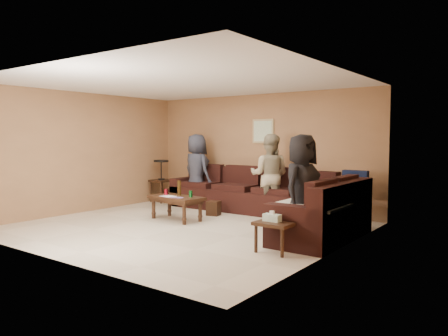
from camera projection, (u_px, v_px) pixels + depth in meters
name	position (u px, v px, depth m)	size (l,w,h in m)	color
room	(183.00, 132.00, 7.49)	(5.60, 5.50, 2.50)	beige
sectional_sofa	(268.00, 202.00, 8.32)	(4.65, 2.90, 0.97)	black
coffee_table	(176.00, 200.00, 8.26)	(1.14, 0.67, 0.73)	#331C11
end_table_left	(161.00, 180.00, 10.57)	(0.47, 0.47, 1.02)	#331C11
side_table_right	(274.00, 225.00, 5.92)	(0.52, 0.42, 0.57)	#331C11
waste_bin	(214.00, 208.00, 8.76)	(0.24, 0.24, 0.29)	#331C11
wall_art	(263.00, 131.00, 9.41)	(0.52, 0.04, 0.52)	tan
person_left	(197.00, 170.00, 9.89)	(0.80, 0.52, 1.64)	#2C2F3D
person_middle	(270.00, 175.00, 8.65)	(0.79, 0.62, 1.63)	tan
person_right	(301.00, 189.00, 6.43)	(0.79, 0.51, 1.61)	black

